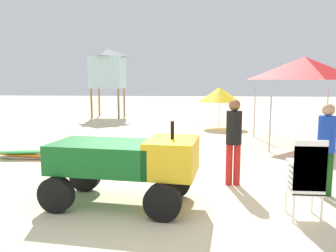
# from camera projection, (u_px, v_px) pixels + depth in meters

# --- Properties ---
(ground) EXTENTS (80.00, 80.00, 0.00)m
(ground) POSITION_uv_depth(u_px,v_px,m) (158.00, 206.00, 5.81)
(ground) COLOR beige
(utility_cart) EXTENTS (2.67, 1.55, 1.50)m
(utility_cart) POSITION_uv_depth(u_px,v_px,m) (127.00, 161.00, 5.79)
(utility_cart) COLOR #146023
(utility_cart) RESTS_ON ground
(stacked_plastic_chairs) EXTENTS (0.48, 0.48, 1.29)m
(stacked_plastic_chairs) POSITION_uv_depth(u_px,v_px,m) (307.00, 174.00, 5.15)
(stacked_plastic_chairs) COLOR white
(stacked_plastic_chairs) RESTS_ON ground
(surfboard_pile) EXTENTS (2.21, 0.58, 0.24)m
(surfboard_pile) POSITION_uv_depth(u_px,v_px,m) (30.00, 155.00, 9.27)
(surfboard_pile) COLOR white
(surfboard_pile) RESTS_ON ground
(lifeguard_near_right) EXTENTS (0.32, 0.32, 1.79)m
(lifeguard_near_right) POSITION_uv_depth(u_px,v_px,m) (234.00, 136.00, 6.87)
(lifeguard_near_right) COLOR red
(lifeguard_near_right) RESTS_ON ground
(lifeguard_far_right) EXTENTS (0.32, 0.32, 1.75)m
(lifeguard_far_right) POSITION_uv_depth(u_px,v_px,m) (326.00, 143.00, 6.22)
(lifeguard_far_right) COLOR #194C19
(lifeguard_far_right) RESTS_ON ground
(popup_canopy) EXTENTS (2.72, 2.72, 2.95)m
(popup_canopy) POSITION_uv_depth(u_px,v_px,m) (304.00, 68.00, 11.09)
(popup_canopy) COLOR #B2B2B7
(popup_canopy) RESTS_ON ground
(lifeguard_tower) EXTENTS (1.98, 1.98, 3.96)m
(lifeguard_tower) POSITION_uv_depth(u_px,v_px,m) (108.00, 68.00, 19.42)
(lifeguard_tower) COLOR olive
(lifeguard_tower) RESTS_ON ground
(beach_umbrella_left) EXTENTS (1.90, 1.90, 1.86)m
(beach_umbrella_left) POSITION_uv_depth(u_px,v_px,m) (219.00, 94.00, 15.31)
(beach_umbrella_left) COLOR beige
(beach_umbrella_left) RESTS_ON ground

